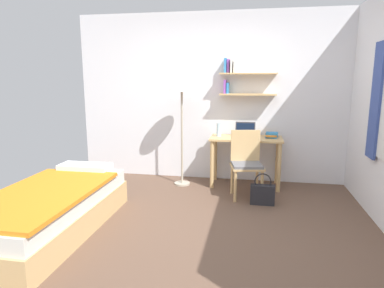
{
  "coord_description": "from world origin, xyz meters",
  "views": [
    {
      "loc": [
        0.61,
        -3.32,
        1.61
      ],
      "look_at": [
        -0.09,
        0.51,
        0.85
      ],
      "focal_mm": 31.76,
      "sensor_mm": 36.0,
      "label": 1
    }
  ],
  "objects_px": {
    "water_bottle": "(219,130)",
    "book_stack": "(271,135)",
    "desk_chair": "(246,161)",
    "handbag": "(262,194)",
    "standing_lamp": "(182,90)",
    "laptop": "(245,133)",
    "bed": "(50,210)",
    "desk": "(246,147)"
  },
  "relations": [
    {
      "from": "water_bottle",
      "to": "book_stack",
      "type": "bearing_deg",
      "value": 2.31
    },
    {
      "from": "water_bottle",
      "to": "desk_chair",
      "type": "bearing_deg",
      "value": -49.34
    },
    {
      "from": "desk_chair",
      "to": "handbag",
      "type": "xyz_separation_m",
      "value": [
        0.22,
        -0.28,
        -0.35
      ]
    },
    {
      "from": "standing_lamp",
      "to": "laptop",
      "type": "xyz_separation_m",
      "value": [
        0.93,
        0.15,
        -0.64
      ]
    },
    {
      "from": "standing_lamp",
      "to": "handbag",
      "type": "xyz_separation_m",
      "value": [
        1.19,
        -0.64,
        -1.29
      ]
    },
    {
      "from": "water_bottle",
      "to": "handbag",
      "type": "bearing_deg",
      "value": -50.0
    },
    {
      "from": "handbag",
      "to": "water_bottle",
      "type": "bearing_deg",
      "value": 130.0
    },
    {
      "from": "water_bottle",
      "to": "handbag",
      "type": "xyz_separation_m",
      "value": [
        0.66,
        -0.78,
        -0.7
      ]
    },
    {
      "from": "desk_chair",
      "to": "water_bottle",
      "type": "height_order",
      "value": "water_bottle"
    },
    {
      "from": "bed",
      "to": "water_bottle",
      "type": "distance_m",
      "value": 2.61
    },
    {
      "from": "standing_lamp",
      "to": "book_stack",
      "type": "distance_m",
      "value": 1.48
    },
    {
      "from": "bed",
      "to": "book_stack",
      "type": "distance_m",
      "value": 3.14
    },
    {
      "from": "bed",
      "to": "handbag",
      "type": "xyz_separation_m",
      "value": [
        2.22,
        1.22,
        -0.1
      ]
    },
    {
      "from": "desk_chair",
      "to": "standing_lamp",
      "type": "bearing_deg",
      "value": 159.61
    },
    {
      "from": "standing_lamp",
      "to": "water_bottle",
      "type": "xyz_separation_m",
      "value": [
        0.54,
        0.14,
        -0.59
      ]
    },
    {
      "from": "standing_lamp",
      "to": "handbag",
      "type": "distance_m",
      "value": 1.87
    },
    {
      "from": "laptop",
      "to": "handbag",
      "type": "relative_size",
      "value": 0.72
    },
    {
      "from": "water_bottle",
      "to": "book_stack",
      "type": "xyz_separation_m",
      "value": [
        0.78,
        0.03,
        -0.06
      ]
    },
    {
      "from": "desk",
      "to": "standing_lamp",
      "type": "bearing_deg",
      "value": -173.02
    },
    {
      "from": "desk_chair",
      "to": "handbag",
      "type": "height_order",
      "value": "desk_chair"
    },
    {
      "from": "bed",
      "to": "desk",
      "type": "relative_size",
      "value": 1.94
    },
    {
      "from": "bed",
      "to": "desk_chair",
      "type": "height_order",
      "value": "desk_chair"
    },
    {
      "from": "laptop",
      "to": "handbag",
      "type": "bearing_deg",
      "value": -71.63
    },
    {
      "from": "book_stack",
      "to": "handbag",
      "type": "relative_size",
      "value": 0.58
    },
    {
      "from": "desk",
      "to": "standing_lamp",
      "type": "xyz_separation_m",
      "value": [
        -0.95,
        -0.12,
        0.84
      ]
    },
    {
      "from": "standing_lamp",
      "to": "bed",
      "type": "bearing_deg",
      "value": -118.95
    },
    {
      "from": "book_stack",
      "to": "desk",
      "type": "bearing_deg",
      "value": -170.98
    },
    {
      "from": "standing_lamp",
      "to": "handbag",
      "type": "bearing_deg",
      "value": -28.14
    },
    {
      "from": "bed",
      "to": "handbag",
      "type": "relative_size",
      "value": 4.93
    },
    {
      "from": "desk",
      "to": "book_stack",
      "type": "relative_size",
      "value": 4.4
    },
    {
      "from": "book_stack",
      "to": "standing_lamp",
      "type": "bearing_deg",
      "value": -172.45
    },
    {
      "from": "bed",
      "to": "desk_chair",
      "type": "bearing_deg",
      "value": 36.79
    },
    {
      "from": "laptop",
      "to": "water_bottle",
      "type": "xyz_separation_m",
      "value": [
        -0.39,
        -0.01,
        0.04
      ]
    },
    {
      "from": "laptop",
      "to": "book_stack",
      "type": "xyz_separation_m",
      "value": [
        0.39,
        0.02,
        -0.02
      ]
    },
    {
      "from": "bed",
      "to": "water_bottle",
      "type": "relative_size",
      "value": 10.2
    },
    {
      "from": "bed",
      "to": "book_stack",
      "type": "height_order",
      "value": "book_stack"
    },
    {
      "from": "desk",
      "to": "water_bottle",
      "type": "height_order",
      "value": "water_bottle"
    },
    {
      "from": "desk_chair",
      "to": "handbag",
      "type": "distance_m",
      "value": 0.5
    },
    {
      "from": "standing_lamp",
      "to": "water_bottle",
      "type": "distance_m",
      "value": 0.81
    },
    {
      "from": "desk",
      "to": "standing_lamp",
      "type": "relative_size",
      "value": 0.64
    },
    {
      "from": "desk_chair",
      "to": "standing_lamp",
      "type": "relative_size",
      "value": 0.55
    },
    {
      "from": "bed",
      "to": "desk",
      "type": "distance_m",
      "value": 2.81
    }
  ]
}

